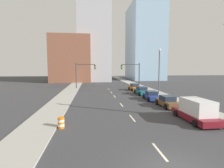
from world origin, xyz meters
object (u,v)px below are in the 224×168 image
traffic_signal_left (82,72)px  sedan_teal (142,91)px  street_lamp (159,68)px  sedan_brown (167,102)px  sedan_orange (134,87)px  sedan_blue (151,96)px  traffic_signal_right (134,72)px  traffic_barrel (61,123)px  box_truck_maroon (196,111)px

traffic_signal_left → sedan_teal: 16.42m
street_lamp → sedan_brown: 11.81m
sedan_brown → sedan_orange: (-0.22, 17.07, 0.01)m
sedan_blue → traffic_signal_right: bearing=88.2°
traffic_signal_left → street_lamp: 18.85m
street_lamp → sedan_blue: 7.72m
sedan_brown → sedan_orange: 17.07m
traffic_barrel → sedan_teal: size_ratio=0.20×
traffic_barrel → sedan_orange: sedan_orange is taller
traffic_signal_left → street_lamp: street_lamp is taller
traffic_signal_right → box_truck_maroon: bearing=-91.4°
traffic_signal_left → box_truck_maroon: size_ratio=1.13×
traffic_barrel → street_lamp: size_ratio=0.11×
traffic_barrel → sedan_blue: bearing=44.0°
box_truck_maroon → traffic_signal_left: bearing=113.6°
traffic_signal_left → box_truck_maroon: 30.60m
box_truck_maroon → sedan_teal: bearing=90.9°
sedan_teal → street_lamp: bearing=-6.8°
sedan_teal → sedan_orange: (0.11, 6.22, -0.01)m
traffic_barrel → sedan_teal: (12.41, 17.60, 0.23)m
sedan_brown → traffic_signal_left: bearing=118.6°
traffic_signal_right → sedan_teal: size_ratio=1.32×
sedan_brown → sedan_blue: size_ratio=0.98×
sedan_orange → sedan_teal: bearing=-93.6°
sedan_blue → sedan_orange: (0.15, 11.90, 0.02)m
traffic_signal_right → sedan_brown: 21.81m
traffic_barrel → sedan_orange: 26.92m
box_truck_maroon → traffic_signal_right: bearing=88.2°
traffic_barrel → sedan_blue: (12.37, 11.92, 0.19)m
traffic_signal_right → street_lamp: (2.24, -10.96, 0.90)m
traffic_signal_left → sedan_blue: (11.95, -16.35, -3.50)m
traffic_signal_right → sedan_orange: (-0.96, -4.45, -3.47)m
traffic_barrel → traffic_signal_left: bearing=89.2°
traffic_signal_left → sedan_orange: size_ratio=1.46×
traffic_signal_left → sedan_teal: bearing=-41.7°
street_lamp → sedan_orange: 8.47m
sedan_teal → traffic_signal_left: bearing=136.6°
street_lamp → sedan_teal: 5.48m
sedan_brown → traffic_signal_right: bearing=86.9°
box_truck_maroon → traffic_barrel: bearing=-178.3°
traffic_signal_left → sedan_brown: 25.04m
sedan_orange → sedan_brown: bearing=-91.8°
traffic_barrel → street_lamp: 23.83m
street_lamp → sedan_orange: bearing=116.1°
street_lamp → sedan_teal: (-3.31, 0.29, -4.36)m
street_lamp → sedan_brown: street_lamp is taller
traffic_barrel → street_lamp: street_lamp is taller
traffic_barrel → box_truck_maroon: box_truck_maroon is taller
traffic_barrel → sedan_blue: sedan_blue is taller
street_lamp → sedan_teal: bearing=174.9°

